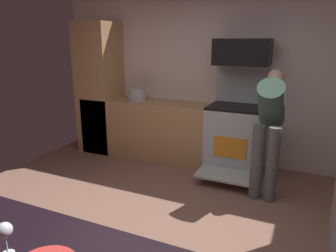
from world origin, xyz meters
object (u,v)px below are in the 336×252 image
(microwave, at_px, (242,52))
(wine_glass_mid, at_px, (4,232))
(oven_range, at_px, (236,137))
(person_cook, at_px, (269,123))
(stock_pot, at_px, (137,95))

(microwave, bearing_deg, wine_glass_mid, -94.67)
(oven_range, bearing_deg, wine_glass_mid, -94.80)
(oven_range, height_order, microwave, microwave)
(oven_range, relative_size, wine_glass_mid, 9.40)
(microwave, xyz_separation_m, person_cook, (0.49, -0.66, -0.78))
(person_cook, relative_size, stock_pot, 5.11)
(oven_range, distance_m, person_cook, 0.84)
(stock_pot, bearing_deg, person_cook, -15.47)
(microwave, relative_size, person_cook, 0.50)
(wine_glass_mid, bearing_deg, person_cook, 74.77)
(stock_pot, bearing_deg, microwave, 2.88)
(microwave, height_order, wine_glass_mid, microwave)
(wine_glass_mid, bearing_deg, microwave, 85.33)
(oven_range, xyz_separation_m, wine_glass_mid, (-0.29, -3.43, 0.51))
(oven_range, distance_m, microwave, 1.17)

